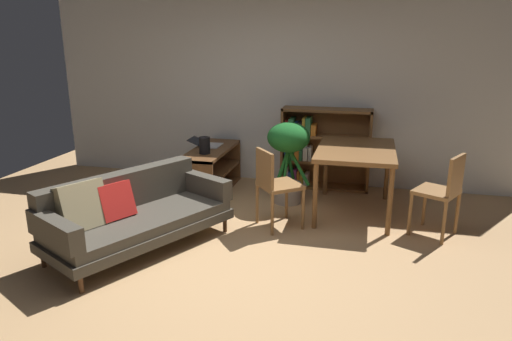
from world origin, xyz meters
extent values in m
plane|color=tan|center=(0.00, 0.00, 0.00)|extent=(8.16, 8.16, 0.00)
cube|color=silver|center=(0.00, 2.70, 1.35)|extent=(6.80, 0.10, 2.70)
cylinder|color=#56351E|center=(-0.21, 0.64, 0.08)|extent=(0.04, 0.04, 0.16)
cylinder|color=#56351E|center=(-0.99, -0.85, 0.08)|extent=(0.04, 0.04, 0.16)
cylinder|color=#56351E|center=(-0.81, 0.96, 0.08)|extent=(0.04, 0.04, 0.16)
cylinder|color=#56351E|center=(-1.59, -0.53, 0.08)|extent=(0.04, 0.04, 0.16)
cube|color=#474238|center=(-0.90, 0.06, 0.21)|extent=(1.57, 2.00, 0.10)
cube|color=#474238|center=(-0.90, 0.06, 0.31)|extent=(1.51, 1.92, 0.10)
cube|color=#474238|center=(-1.17, 0.20, 0.54)|extent=(0.98, 1.65, 0.37)
cube|color=#474238|center=(-0.50, 0.81, 0.47)|extent=(0.75, 0.48, 0.22)
cube|color=#474238|center=(-1.30, -0.70, 0.47)|extent=(0.75, 0.48, 0.22)
cube|color=tan|center=(-1.27, -0.32, 0.56)|extent=(0.43, 0.51, 0.46)
cube|color=red|center=(-1.11, -0.04, 0.52)|extent=(0.39, 0.43, 0.38)
cube|color=brown|center=(-0.80, 2.55, 0.30)|extent=(0.47, 0.04, 0.60)
cube|color=brown|center=(-0.80, 1.31, 0.30)|extent=(0.47, 0.04, 0.60)
cube|color=brown|center=(-0.80, 1.93, 0.28)|extent=(0.47, 1.23, 0.04)
cube|color=brown|center=(-0.80, 1.93, 0.58)|extent=(0.47, 1.27, 0.04)
cube|color=brown|center=(-0.80, 1.93, 0.02)|extent=(0.47, 1.23, 0.04)
cube|color=silver|center=(-0.83, 2.09, 0.61)|extent=(0.23, 0.31, 0.02)
cube|color=black|center=(-1.05, 2.09, 0.65)|extent=(0.21, 0.30, 0.09)
cylinder|color=black|center=(-0.79, 1.66, 0.71)|extent=(0.14, 0.14, 0.22)
cylinder|color=slate|center=(-0.79, 1.66, 0.75)|extent=(0.08, 0.08, 0.01)
cylinder|color=#9E9389|center=(0.29, 1.74, 0.13)|extent=(0.35, 0.35, 0.26)
cylinder|color=#1E6B28|center=(0.43, 1.73, 0.49)|extent=(0.31, 0.08, 0.48)
cylinder|color=#1E6B28|center=(0.31, 1.85, 0.44)|extent=(0.08, 0.24, 0.39)
cylinder|color=#1E6B28|center=(0.23, 1.73, 0.47)|extent=(0.18, 0.08, 0.44)
cylinder|color=#1E6B28|center=(0.27, 1.68, 0.46)|extent=(0.07, 0.16, 0.41)
ellipsoid|color=#1E6B28|center=(0.29, 1.74, 0.85)|extent=(0.53, 0.53, 0.37)
cylinder|color=brown|center=(0.73, 2.16, 0.38)|extent=(0.06, 0.06, 0.75)
cylinder|color=brown|center=(0.73, 0.98, 0.38)|extent=(0.06, 0.06, 0.75)
cylinder|color=brown|center=(1.52, 2.16, 0.38)|extent=(0.06, 0.06, 0.75)
cylinder|color=brown|center=(1.52, 0.98, 0.38)|extent=(0.06, 0.06, 0.75)
cube|color=brown|center=(1.12, 1.57, 0.78)|extent=(0.89, 1.28, 0.05)
cylinder|color=olive|center=(1.74, 1.03, 0.23)|extent=(0.04, 0.04, 0.46)
cylinder|color=olive|center=(1.91, 1.36, 0.23)|extent=(0.04, 0.04, 0.46)
cylinder|color=olive|center=(2.05, 0.86, 0.23)|extent=(0.04, 0.04, 0.46)
cylinder|color=olive|center=(2.23, 1.19, 0.23)|extent=(0.04, 0.04, 0.46)
cube|color=olive|center=(1.98, 1.11, 0.48)|extent=(0.54, 0.55, 0.04)
cube|color=olive|center=(2.14, 1.03, 0.70)|extent=(0.21, 0.34, 0.40)
cylinder|color=olive|center=(0.37, 1.21, 0.23)|extent=(0.04, 0.04, 0.46)
cylinder|color=olive|center=(0.61, 0.92, 0.23)|extent=(0.04, 0.04, 0.46)
cylinder|color=olive|center=(0.08, 0.97, 0.23)|extent=(0.04, 0.04, 0.46)
cylinder|color=olive|center=(0.31, 0.68, 0.23)|extent=(0.04, 0.04, 0.46)
cube|color=olive|center=(0.34, 0.94, 0.48)|extent=(0.58, 0.58, 0.04)
cube|color=olive|center=(0.20, 0.83, 0.70)|extent=(0.26, 0.31, 0.39)
cube|color=brown|center=(0.10, 2.47, 0.56)|extent=(0.04, 0.33, 1.12)
cube|color=brown|center=(1.28, 2.47, 0.56)|extent=(0.04, 0.33, 1.12)
cube|color=brown|center=(0.69, 2.47, 1.10)|extent=(1.22, 0.33, 0.04)
cube|color=brown|center=(0.69, 2.47, 0.02)|extent=(1.22, 0.33, 0.04)
cube|color=brown|center=(0.69, 2.62, 0.56)|extent=(1.18, 0.04, 1.12)
cube|color=brown|center=(0.69, 2.47, 0.38)|extent=(1.18, 0.32, 0.04)
cube|color=brown|center=(0.69, 2.47, 0.74)|extent=(1.18, 0.32, 0.04)
cube|color=silver|center=(0.16, 2.44, 0.15)|extent=(0.05, 0.20, 0.22)
cube|color=#2D5199|center=(0.22, 2.46, 0.13)|extent=(0.06, 0.27, 0.18)
cube|color=#993884|center=(0.28, 2.45, 0.15)|extent=(0.05, 0.24, 0.22)
cube|color=orange|center=(0.33, 2.44, 0.14)|extent=(0.03, 0.20, 0.20)
cube|color=gold|center=(0.38, 2.45, 0.12)|extent=(0.05, 0.24, 0.16)
cube|color=silver|center=(0.44, 2.46, 0.11)|extent=(0.06, 0.27, 0.16)
cube|color=#2D5199|center=(0.17, 2.46, 0.48)|extent=(0.07, 0.26, 0.16)
cube|color=#337F47|center=(0.24, 2.46, 0.49)|extent=(0.06, 0.26, 0.18)
cube|color=orange|center=(0.30, 2.45, 0.47)|extent=(0.06, 0.22, 0.15)
cube|color=#337F47|center=(0.36, 2.46, 0.47)|extent=(0.04, 0.27, 0.14)
cube|color=silver|center=(0.42, 2.45, 0.49)|extent=(0.06, 0.23, 0.18)
cube|color=silver|center=(0.49, 2.44, 0.49)|extent=(0.04, 0.21, 0.20)
cube|color=red|center=(0.16, 2.46, 0.85)|extent=(0.04, 0.26, 0.19)
cube|color=#337F47|center=(0.22, 2.46, 0.86)|extent=(0.07, 0.26, 0.22)
cube|color=#2D5199|center=(0.27, 2.44, 0.84)|extent=(0.04, 0.21, 0.16)
cube|color=black|center=(0.33, 2.45, 0.84)|extent=(0.07, 0.23, 0.17)
cube|color=gold|center=(0.39, 2.46, 0.87)|extent=(0.04, 0.27, 0.24)
cube|color=#337F47|center=(0.45, 2.45, 0.87)|extent=(0.07, 0.25, 0.24)
cube|color=orange|center=(0.52, 2.44, 0.83)|extent=(0.07, 0.21, 0.15)
camera|label=1|loc=(1.25, -3.85, 2.06)|focal=32.72mm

